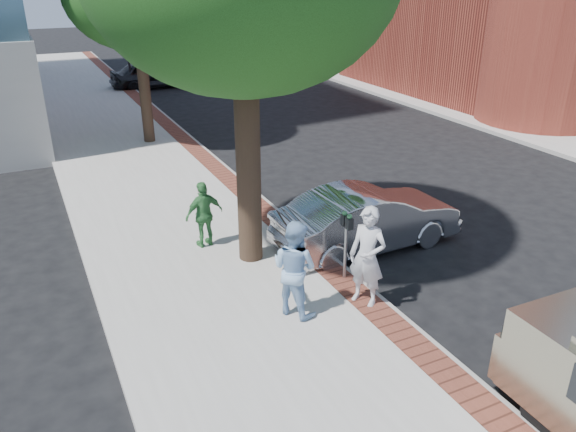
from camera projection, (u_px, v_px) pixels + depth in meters
ground at (315, 297)px, 11.24m from camera, size 120.00×120.00×0.00m
sidewalk at (148, 180)px, 17.19m from camera, size 5.00×60.00×0.15m
brick_strip at (216, 168)px, 18.03m from camera, size 0.60×60.00×0.01m
curb at (226, 168)px, 18.21m from camera, size 0.10×60.00×0.15m
sidewalk_far at (528, 123)px, 23.57m from camera, size 5.00×60.00×0.15m
signal_near at (127, 48)px, 28.77m from camera, size 0.70×0.15×3.80m
signal_far at (325, 37)px, 33.40m from camera, size 0.70×0.15×3.80m
parking_meter at (346, 231)px, 11.25m from camera, size 0.12×0.32×1.47m
person_gray at (367, 257)px, 10.43m from camera, size 0.76×0.86×1.97m
person_officer at (294, 268)px, 10.16m from camera, size 1.05×1.12×1.85m
person_green at (204, 214)px, 12.72m from camera, size 0.96×0.52×1.56m
sedan_silver at (368, 219)px, 12.98m from camera, size 4.51×1.69×1.47m
bg_car at (151, 74)px, 30.39m from camera, size 4.39×1.91×1.47m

